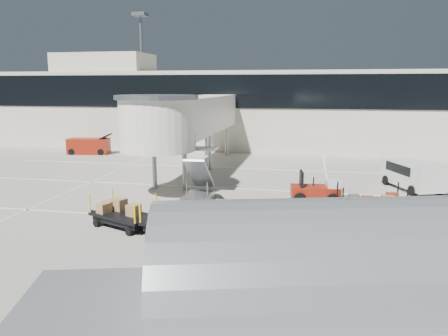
{
  "coord_description": "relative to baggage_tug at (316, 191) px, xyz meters",
  "views": [
    {
      "loc": [
        4.79,
        -18.08,
        6.56
      ],
      "look_at": [
        0.05,
        5.54,
        2.0
      ],
      "focal_mm": 35.0,
      "sensor_mm": 36.0,
      "label": 1
    }
  ],
  "objects": [
    {
      "name": "suitcase_cart",
      "position": [
        2.61,
        -1.89,
        -0.11
      ],
      "size": [
        4.09,
        2.03,
        1.57
      ],
      "rotation": [
        0.0,
        0.0,
        0.13
      ],
      "color": "black",
      "rests_on": "ground"
    },
    {
      "name": "box_cart_near",
      "position": [
        -5.9,
        -6.89,
        -0.08
      ],
      "size": [
        4.18,
        2.06,
        1.61
      ],
      "rotation": [
        0.0,
        0.0,
        -0.12
      ],
      "color": "black",
      "rests_on": "ground"
    },
    {
      "name": "minivan",
      "position": [
        5.95,
        4.57,
        0.37
      ],
      "size": [
        3.32,
        4.87,
        1.71
      ],
      "rotation": [
        0.0,
        0.0,
        0.36
      ],
      "color": "silver",
      "rests_on": "ground"
    },
    {
      "name": "terminal",
      "position": [
        -5.55,
        23.41,
        3.45
      ],
      "size": [
        64.0,
        12.11,
        15.2
      ],
      "color": "beige",
      "rests_on": "ground"
    },
    {
      "name": "jet_bridge",
      "position": [
        -9.17,
        5.74,
        3.63
      ],
      "size": [
        5.7,
        20.4,
        6.03
      ],
      "color": "white",
      "rests_on": "ground"
    },
    {
      "name": "ground",
      "position": [
        -5.2,
        -6.53,
        -0.66
      ],
      "size": [
        140.0,
        140.0,
        0.0
      ],
      "primitive_type": "plane",
      "color": "#B4AFA1",
      "rests_on": "ground"
    },
    {
      "name": "ground_worker",
      "position": [
        -2.28,
        -10.24,
        0.26
      ],
      "size": [
        0.71,
        0.5,
        1.82
      ],
      "primitive_type": "imported",
      "rotation": [
        0.0,
        0.0,
        0.11
      ],
      "color": "#97ED18",
      "rests_on": "ground"
    },
    {
      "name": "baggage_tug",
      "position": [
        0.0,
        0.0,
        0.0
      ],
      "size": [
        2.9,
        2.05,
        1.81
      ],
      "rotation": [
        0.0,
        0.0,
        0.13
      ],
      "color": "maroon",
      "rests_on": "ground"
    },
    {
      "name": "box_cart_far",
      "position": [
        -8.9,
        -6.25,
        -0.09
      ],
      "size": [
        3.86,
        2.67,
        1.51
      ],
      "rotation": [
        0.0,
        0.0,
        -0.41
      ],
      "color": "black",
      "rests_on": "ground"
    },
    {
      "name": "belt_loader",
      "position": [
        -21.58,
        14.03,
        0.11
      ],
      "size": [
        4.33,
        2.18,
        2.0
      ],
      "rotation": [
        0.0,
        0.0,
        0.15
      ],
      "color": "maroon",
      "rests_on": "ground"
    },
    {
      "name": "lane_markings",
      "position": [
        -5.87,
        2.8,
        -0.65
      ],
      "size": [
        40.0,
        30.0,
        0.02
      ],
      "color": "silver",
      "rests_on": "ground"
    }
  ]
}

